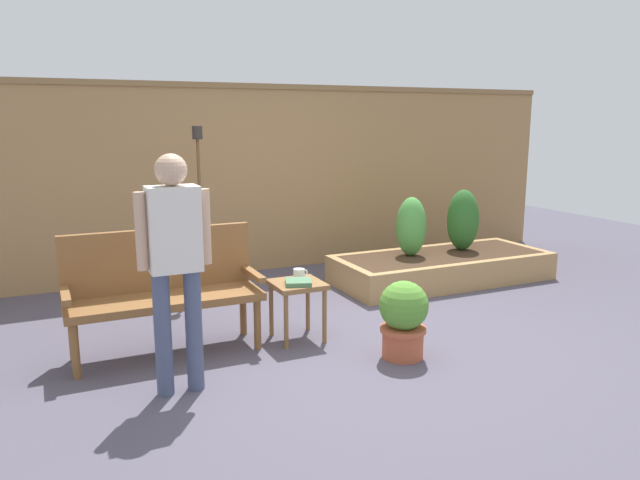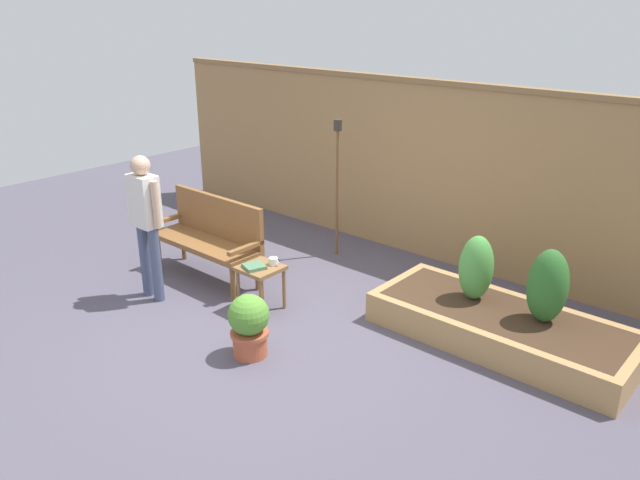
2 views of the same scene
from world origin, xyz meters
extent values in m
plane|color=#514C5B|center=(0.00, 0.00, 0.00)|extent=(14.00, 14.00, 0.00)
cube|color=#A37A4C|center=(0.00, 2.60, 1.05)|extent=(8.40, 0.10, 2.10)
cube|color=olive|center=(0.00, 2.60, 2.13)|extent=(8.40, 0.14, 0.06)
cylinder|color=brown|center=(-0.74, 0.52, 0.20)|extent=(0.06, 0.06, 0.40)
cylinder|color=brown|center=(-0.74, 0.16, 0.20)|extent=(0.06, 0.06, 0.40)
cylinder|color=brown|center=(-2.06, 0.52, 0.20)|extent=(0.06, 0.06, 0.40)
cylinder|color=brown|center=(-2.06, 0.16, 0.20)|extent=(0.06, 0.06, 0.40)
cube|color=brown|center=(-1.40, 0.34, 0.43)|extent=(1.44, 0.48, 0.06)
cube|color=brown|center=(-1.40, 0.55, 0.70)|extent=(1.44, 0.06, 0.48)
cube|color=brown|center=(-2.09, 0.34, 0.56)|extent=(0.06, 0.48, 0.04)
cube|color=brown|center=(-0.71, 0.34, 0.56)|extent=(0.06, 0.48, 0.04)
cylinder|color=olive|center=(-0.21, 0.40, 0.22)|extent=(0.04, 0.04, 0.44)
cylinder|color=olive|center=(-0.21, 0.07, 0.22)|extent=(0.04, 0.04, 0.44)
cylinder|color=olive|center=(-0.54, 0.40, 0.22)|extent=(0.04, 0.04, 0.44)
cylinder|color=olive|center=(-0.54, 0.07, 0.22)|extent=(0.04, 0.04, 0.44)
cube|color=olive|center=(-0.37, 0.23, 0.46)|extent=(0.40, 0.40, 0.04)
cylinder|color=white|center=(-0.30, 0.35, 0.52)|extent=(0.09, 0.09, 0.08)
torus|color=white|center=(-0.25, 0.35, 0.52)|extent=(0.05, 0.01, 0.05)
cube|color=#4C7A56|center=(-0.39, 0.16, 0.50)|extent=(0.26, 0.25, 0.04)
cylinder|color=#B75638|center=(0.20, -0.46, 0.10)|extent=(0.31, 0.31, 0.20)
cylinder|color=#B75638|center=(0.20, -0.46, 0.22)|extent=(0.34, 0.34, 0.04)
sphere|color=#569333|center=(0.20, -0.46, 0.41)|extent=(0.37, 0.37, 0.37)
cube|color=#AD8451|center=(1.79, 0.78, 0.15)|extent=(2.40, 0.09, 0.30)
cube|color=#AD8451|center=(1.79, 1.69, 0.15)|extent=(2.40, 0.09, 0.30)
cube|color=#AD8451|center=(0.64, 1.24, 0.15)|extent=(0.09, 0.82, 0.30)
cube|color=#AD8451|center=(2.95, 1.24, 0.15)|extent=(0.09, 0.82, 0.30)
cube|color=#422D1E|center=(1.79, 1.24, 0.15)|extent=(2.22, 0.82, 0.30)
cylinder|color=brown|center=(1.44, 1.34, 0.33)|extent=(0.04, 0.04, 0.06)
ellipsoid|color=#4C9942|center=(1.44, 1.34, 0.62)|extent=(0.33, 0.33, 0.64)
cylinder|color=brown|center=(2.13, 1.34, 0.33)|extent=(0.04, 0.04, 0.06)
ellipsoid|color=#2D6628|center=(2.13, 1.34, 0.65)|extent=(0.36, 0.36, 0.69)
cylinder|color=brown|center=(-0.73, 1.88, 0.79)|extent=(0.03, 0.03, 1.57)
cylinder|color=#332D28|center=(-0.73, 1.88, 1.64)|extent=(0.10, 0.10, 0.13)
cylinder|color=#475170|center=(-1.35, -0.34, 0.41)|extent=(0.11, 0.11, 0.82)
cylinder|color=#475170|center=(-1.55, -0.34, 0.41)|extent=(0.11, 0.11, 0.82)
cube|color=silver|center=(-1.45, -0.34, 1.09)|extent=(0.32, 0.20, 0.54)
cylinder|color=tan|center=(-1.25, -0.34, 1.09)|extent=(0.07, 0.07, 0.49)
cylinder|color=tan|center=(-1.65, -0.34, 1.09)|extent=(0.07, 0.07, 0.49)
sphere|color=tan|center=(-1.45, -0.34, 1.46)|extent=(0.20, 0.20, 0.20)
camera|label=1|loc=(-2.19, -4.12, 1.77)|focal=34.09mm
camera|label=2|loc=(3.85, -3.70, 2.99)|focal=34.70mm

